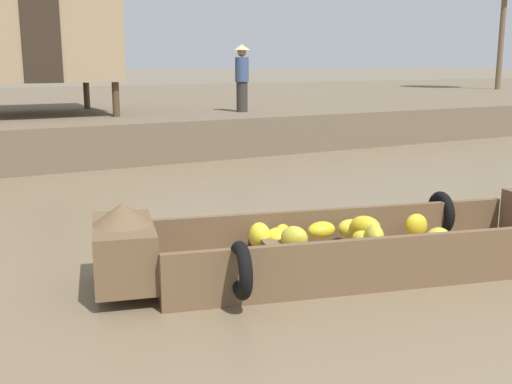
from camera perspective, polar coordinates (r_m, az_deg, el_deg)
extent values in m
plane|color=#726047|center=(10.84, -4.10, 0.54)|extent=(300.00, 300.00, 0.00)
cube|color=brown|center=(22.71, -17.40, 7.16)|extent=(160.00, 20.00, 0.89)
cube|color=brown|center=(6.57, 9.19, -6.69)|extent=(4.35, 2.25, 0.12)
cube|color=brown|center=(7.02, 7.33, -3.15)|extent=(4.05, 1.09, 0.41)
cube|color=brown|center=(5.97, 11.56, -6.02)|extent=(4.05, 1.09, 0.41)
cube|color=brown|center=(5.96, -12.08, -5.41)|extent=(0.80, 1.19, 0.54)
cone|color=brown|center=(5.86, -12.24, -1.93)|extent=(0.68, 0.68, 0.20)
cube|color=brown|center=(6.19, 1.69, -4.93)|extent=(0.47, 1.16, 0.05)
torus|color=black|center=(7.73, 16.69, -1.85)|extent=(0.24, 0.53, 0.52)
torus|color=black|center=(5.41, -1.41, -7.26)|extent=(0.24, 0.53, 0.52)
ellipsoid|color=yellow|center=(7.12, 14.56, -3.00)|extent=(0.30, 0.25, 0.27)
ellipsoid|color=yellow|center=(6.62, 6.05, -3.50)|extent=(0.33, 0.21, 0.18)
ellipsoid|color=gold|center=(6.55, 16.46, -4.30)|extent=(0.33, 0.29, 0.27)
ellipsoid|color=yellow|center=(6.44, 2.04, -4.25)|extent=(0.32, 0.37, 0.21)
ellipsoid|color=yellow|center=(5.81, 1.44, -6.16)|extent=(0.36, 0.35, 0.24)
ellipsoid|color=yellow|center=(6.48, 2.48, -4.08)|extent=(0.30, 0.32, 0.25)
ellipsoid|color=gold|center=(6.17, 3.55, -4.28)|extent=(0.33, 0.35, 0.25)
ellipsoid|color=yellow|center=(6.31, 9.91, -4.38)|extent=(0.21, 0.30, 0.18)
ellipsoid|color=gold|center=(6.22, 10.86, -4.14)|extent=(0.29, 0.34, 0.26)
ellipsoid|color=yellow|center=(6.42, 0.32, -4.03)|extent=(0.27, 0.29, 0.27)
ellipsoid|color=yellow|center=(6.80, 8.72, -3.32)|extent=(0.34, 0.30, 0.20)
ellipsoid|color=yellow|center=(6.64, 10.07, -3.15)|extent=(0.33, 0.39, 0.23)
cylinder|color=#4C3826|center=(14.65, -12.81, 8.34)|extent=(0.16, 0.16, 0.79)
cylinder|color=#4C3826|center=(17.36, -15.37, 8.74)|extent=(0.16, 0.16, 0.79)
cube|color=#9E8460|center=(15.68, -20.31, 14.25)|extent=(3.57, 3.21, 2.55)
cube|color=#2D2319|center=(14.06, -19.19, 13.14)|extent=(0.80, 0.04, 1.80)
cylinder|color=brown|center=(30.43, 21.78, 13.99)|extent=(0.24, 0.24, 5.50)
cylinder|color=#332D28|center=(15.68, -1.30, 8.78)|extent=(0.28, 0.28, 0.75)
cylinder|color=#384C70|center=(15.66, -1.31, 11.24)|extent=(0.34, 0.34, 0.60)
sphere|color=#9E7556|center=(15.66, -1.32, 12.78)|extent=(0.22, 0.22, 0.22)
cone|color=tan|center=(15.66, -1.32, 13.22)|extent=(0.44, 0.44, 0.14)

